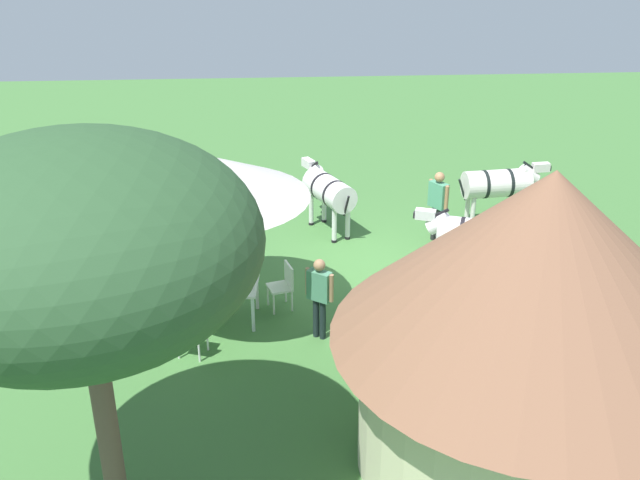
{
  "coord_description": "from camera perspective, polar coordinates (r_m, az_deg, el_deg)",
  "views": [
    {
      "loc": [
        1.91,
        13.79,
        7.2
      ],
      "look_at": [
        1.05,
        0.66,
        1.0
      ],
      "focal_mm": 41.45,
      "sensor_mm": 36.0,
      "label": 1
    }
  ],
  "objects": [
    {
      "name": "acacia_tree_left_background",
      "position": [
        8.19,
        -18.12,
        -0.39
      ],
      "size": [
        3.94,
        3.94,
        5.03
      ],
      "color": "brown",
      "rests_on": "ground_plane"
    },
    {
      "name": "patio_chair_near_hut",
      "position": [
        13.97,
        -2.81,
        -3.36
      ],
      "size": [
        0.53,
        0.54,
        0.9
      ],
      "rotation": [
        0.0,
        0.0,
        -1.28
      ],
      "color": "white",
      "rests_on": "ground_plane"
    },
    {
      "name": "ground_plane",
      "position": [
        15.67,
        3.7,
        -2.18
      ],
      "size": [
        36.0,
        36.0,
        0.0
      ],
      "primitive_type": "plane",
      "color": "#3E6E35"
    },
    {
      "name": "zebra_by_umbrella",
      "position": [
        16.96,
        0.62,
        3.85
      ],
      "size": [
        1.19,
        1.99,
        1.56
      ],
      "rotation": [
        0.0,
        0.0,
        3.58
      ],
      "color": "silver",
      "rests_on": "ground_plane"
    },
    {
      "name": "zebra_nearest_camera",
      "position": [
        14.97,
        11.69,
        0.29
      ],
      "size": [
        2.06,
        1.13,
        1.56
      ],
      "rotation": [
        0.0,
        0.0,
        4.37
      ],
      "color": "silver",
      "rests_on": "ground_plane"
    },
    {
      "name": "patio_chair_west_end",
      "position": [
        12.7,
        -10.04,
        -6.93
      ],
      "size": [
        0.55,
        0.54,
        0.9
      ],
      "rotation": [
        0.0,
        0.0,
        -3.46
      ],
      "color": "silver",
      "rests_on": "ground_plane"
    },
    {
      "name": "patio_chair_near_lawn",
      "position": [
        14.59,
        -11.12,
        -2.52
      ],
      "size": [
        0.61,
        0.61,
        0.9
      ],
      "rotation": [
        0.0,
        0.0,
        0.76
      ],
      "color": "silver",
      "rests_on": "ground_plane"
    },
    {
      "name": "shade_umbrella",
      "position": [
        12.73,
        -8.5,
        4.83
      ],
      "size": [
        3.44,
        3.44,
        3.2
      ],
      "color": "#504022",
      "rests_on": "ground_plane"
    },
    {
      "name": "brick_patio_kerb",
      "position": [
        17.9,
        -6.54,
        1.48
      ],
      "size": [
        0.57,
        2.82,
        0.08
      ],
      "primitive_type": "cube",
      "rotation": [
        0.0,
        0.0,
        1.5
      ],
      "color": "#97594A",
      "rests_on": "ground_plane"
    },
    {
      "name": "patio_dining_table",
      "position": [
        13.63,
        -7.92,
        -3.7
      ],
      "size": [
        1.54,
        1.03,
        0.74
      ],
      "rotation": [
        0.0,
        0.0,
        -0.08
      ],
      "color": "silver",
      "rests_on": "ground_plane"
    },
    {
      "name": "standing_watcher",
      "position": [
        16.69,
        9.09,
        3.06
      ],
      "size": [
        0.41,
        0.51,
        1.65
      ],
      "rotation": [
        0.0,
        0.0,
        -1.0
      ],
      "color": "#232425",
      "rests_on": "ground_plane"
    },
    {
      "name": "zebra_toward_hut",
      "position": [
        17.81,
        13.63,
        4.21
      ],
      "size": [
        2.24,
        0.81,
        1.57
      ],
      "rotation": [
        0.0,
        0.0,
        1.67
      ],
      "color": "silver",
      "rests_on": "ground_plane"
    },
    {
      "name": "thatched_hut",
      "position": [
        9.8,
        16.33,
        -5.72
      ],
      "size": [
        5.25,
        5.25,
        4.3
      ],
      "rotation": [
        0.0,
        0.0,
        4.89
      ],
      "color": "beige",
      "rests_on": "ground_plane"
    },
    {
      "name": "guest_beside_umbrella",
      "position": [
        12.84,
        -0.04,
        -3.99
      ],
      "size": [
        0.47,
        0.4,
        1.55
      ],
      "rotation": [
        0.0,
        0.0,
        2.53
      ],
      "color": "black",
      "rests_on": "ground_plane"
    }
  ]
}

